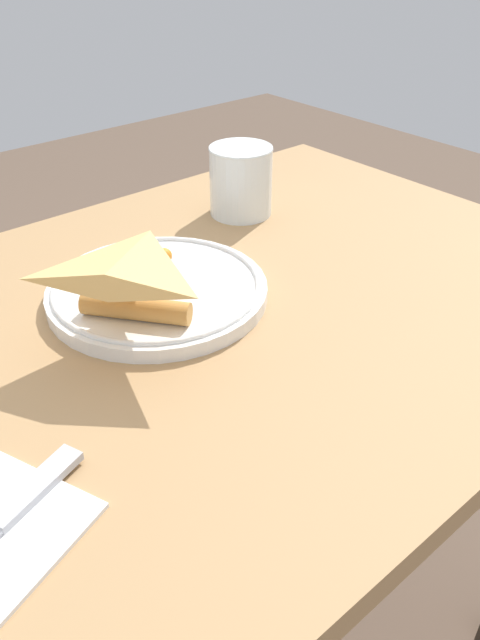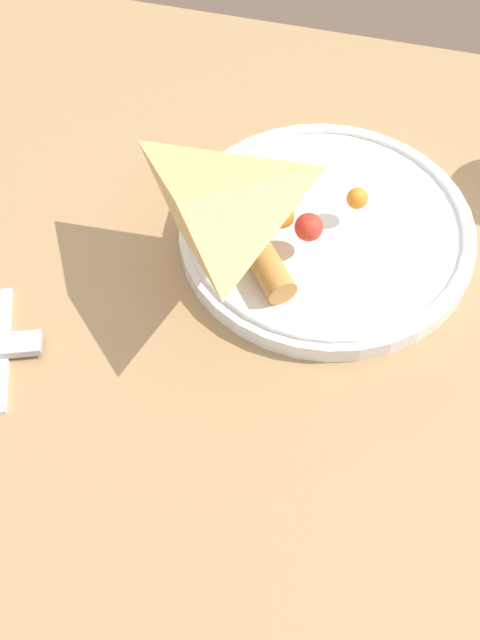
{
  "view_description": "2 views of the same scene",
  "coord_description": "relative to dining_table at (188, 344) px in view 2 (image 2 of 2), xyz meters",
  "views": [
    {
      "loc": [
        0.21,
        0.46,
        1.15
      ],
      "look_at": [
        -0.12,
        0.08,
        0.81
      ],
      "focal_mm": 35.0,
      "sensor_mm": 36.0,
      "label": 1
    },
    {
      "loc": [
        -0.15,
        0.38,
        1.29
      ],
      "look_at": [
        -0.07,
        0.08,
        0.83
      ],
      "focal_mm": 45.0,
      "sensor_mm": 36.0,
      "label": 2
    }
  ],
  "objects": [
    {
      "name": "dining_table",
      "position": [
        0.0,
        0.0,
        0.0
      ],
      "size": [
        1.24,
        0.66,
        0.78
      ],
      "color": "#A87F51",
      "rests_on": "ground_plane"
    },
    {
      "name": "ground_plane",
      "position": [
        0.0,
        0.0,
        -0.66
      ],
      "size": [
        6.0,
        6.0,
        0.0
      ],
      "primitive_type": "plane",
      "color": "brown"
    },
    {
      "name": "plate_pizza",
      "position": [
        -0.11,
        -0.05,
        0.14
      ],
      "size": [
        0.24,
        0.24,
        0.05
      ],
      "color": "white",
      "rests_on": "dining_table"
    }
  ]
}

